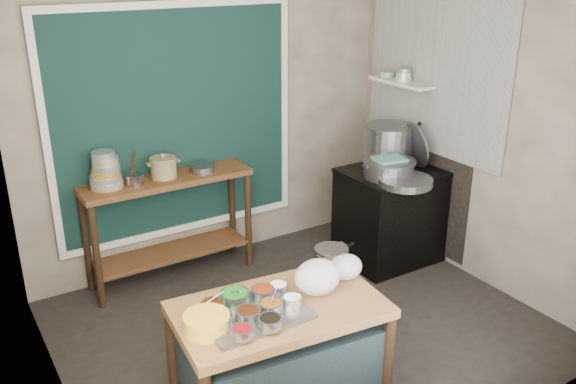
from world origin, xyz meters
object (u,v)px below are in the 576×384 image
prep_table (279,358)px  ceramic_crock (164,169)px  back_counter (170,228)px  yellow_basin (207,323)px  stock_pot (389,144)px  steamer (389,168)px  condiment_tray (253,314)px  stove_block (392,216)px  saucepan (331,257)px  utensil_cup (135,179)px

prep_table → ceramic_crock: bearing=94.1°
back_counter → yellow_basin: back_counter is taller
ceramic_crock → stock_pot: (1.99, -0.56, 0.03)m
yellow_basin → steamer: steamer is taller
ceramic_crock → stock_pot: size_ratio=0.50×
condiment_tray → stove_block: bearing=29.9°
saucepan → utensil_cup: utensil_cup is taller
prep_table → saucepan: saucepan is taller
yellow_basin → stock_pot: (2.51, 1.41, 0.26)m
stove_block → ceramic_crock: ceramic_crock is taller
prep_table → ceramic_crock: size_ratio=5.38×
yellow_basin → prep_table: bearing=1.3°
prep_table → saucepan: bearing=29.2°
condiment_tray → steamer: size_ratio=1.29×
condiment_tray → utensil_cup: size_ratio=4.14×
utensil_cup → ceramic_crock: bearing=8.1°
prep_table → yellow_basin: yellow_basin is taller
condiment_tray → saucepan: (0.74, 0.26, 0.05)m
stove_block → steamer: steamer is taller
back_counter → ceramic_crock: ceramic_crock is taller
ceramic_crock → steamer: size_ratio=0.49×
back_counter → condiment_tray: 2.00m
prep_table → condiment_tray: size_ratio=2.05×
stove_block → utensil_cup: size_ratio=6.11×
back_counter → saucepan: back_counter is taller
condiment_tray → utensil_cup: bearing=90.7°
ceramic_crock → steamer: (1.75, -0.84, -0.07)m
condiment_tray → steamer: bearing=29.7°
yellow_basin → steamer: 2.54m
saucepan → steamer: (1.24, 0.87, 0.14)m
back_counter → saucepan: size_ratio=6.17×
stock_pot → back_counter: bearing=164.5°
back_counter → stove_block: size_ratio=1.61×
stove_block → condiment_tray: 2.51m
back_counter → ceramic_crock: size_ratio=6.24×
condiment_tray → saucepan: bearing=19.3°
yellow_basin → stock_pot: 2.90m
stove_block → prep_table: bearing=-148.2°
yellow_basin → saucepan: saucepan is taller
saucepan → stock_pot: size_ratio=0.50×
yellow_basin → steamer: bearing=26.4°
back_counter → steamer: size_ratio=3.05×
stove_block → steamer: size_ratio=1.90×
back_counter → saucepan: (0.49, -1.71, 0.34)m
prep_table → stove_block: 2.31m
back_counter → stock_pot: size_ratio=3.11×
yellow_basin → utensil_cup: 1.96m
yellow_basin → ceramic_crock: 2.05m
utensil_cup → stove_block: bearing=-17.8°
prep_table → steamer: bearing=37.4°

